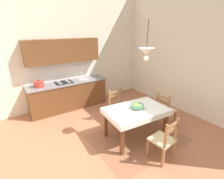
{
  "coord_description": "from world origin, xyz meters",
  "views": [
    {
      "loc": [
        -1.76,
        -2.57,
        2.52
      ],
      "look_at": [
        0.35,
        0.59,
        1.12
      ],
      "focal_mm": 27.13,
      "sensor_mm": 36.0,
      "label": 1
    }
  ],
  "objects": [
    {
      "name": "wall_right",
      "position": [
        2.89,
        0.0,
        2.04
      ],
      "size": [
        0.12,
        6.1,
        4.07
      ],
      "primitive_type": "cube",
      "color": "silver",
      "rests_on": "ground_plane"
    },
    {
      "name": "dining_chair_window_side",
      "position": [
        1.68,
        0.02,
        0.44
      ],
      "size": [
        0.44,
        0.44,
        0.93
      ],
      "color": "#D1BC89",
      "rests_on": "ground_plane"
    },
    {
      "name": "area_rug",
      "position": [
        0.65,
        -0.07,
        0.0
      ],
      "size": [
        2.1,
        1.6,
        0.01
      ],
      "primitive_type": "cube",
      "color": "#965C41",
      "rests_on": "ground_plane"
    },
    {
      "name": "dining_chair_camera_side",
      "position": [
        0.62,
        -0.83,
        0.44
      ],
      "size": [
        0.46,
        0.46,
        0.93
      ],
      "color": "#D1BC89",
      "rests_on": "ground_plane"
    },
    {
      "name": "ground_plane",
      "position": [
        0.0,
        0.0,
        -0.05
      ],
      "size": [
        6.26,
        6.1,
        0.1
      ],
      "primitive_type": "cube",
      "color": "#AD6B4C"
    },
    {
      "name": "pendant_lamp",
      "position": [
        0.74,
        -0.08,
        2.05
      ],
      "size": [
        0.32,
        0.32,
        0.8
      ],
      "color": "black"
    },
    {
      "name": "fruit_bowl",
      "position": [
        0.68,
        0.04,
        0.81
      ],
      "size": [
        0.3,
        0.3,
        0.12
      ],
      "color": "#4C7F5B",
      "rests_on": "dining_table"
    },
    {
      "name": "wall_back",
      "position": [
        0.0,
        2.81,
        2.04
      ],
      "size": [
        6.26,
        0.12,
        4.07
      ],
      "primitive_type": "cube",
      "color": "silver",
      "rests_on": "ground_plane"
    },
    {
      "name": "kitchen_cabinetry",
      "position": [
        -0.11,
        2.48,
        0.86
      ],
      "size": [
        2.45,
        0.63,
        2.2
      ],
      "color": "brown",
      "rests_on": "ground_plane"
    },
    {
      "name": "dining_table",
      "position": [
        0.65,
        0.03,
        0.63
      ],
      "size": [
        1.48,
        1.02,
        0.75
      ],
      "color": "brown",
      "rests_on": "ground_plane"
    },
    {
      "name": "dining_chair_kitchen_side",
      "position": [
        0.71,
        0.85,
        0.44
      ],
      "size": [
        0.44,
        0.44,
        0.93
      ],
      "color": "#D1BC89",
      "rests_on": "ground_plane"
    }
  ]
}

